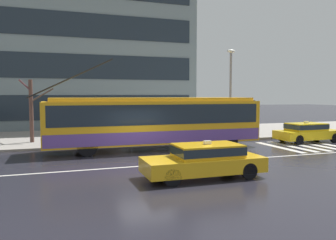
{
  "coord_description": "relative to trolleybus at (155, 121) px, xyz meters",
  "views": [
    {
      "loc": [
        -4.09,
        -15.29,
        3.09
      ],
      "look_at": [
        2.48,
        3.9,
        1.6
      ],
      "focal_mm": 35.91,
      "sensor_mm": 36.0,
      "label": 1
    }
  ],
  "objects": [
    {
      "name": "taxi_oncoming_near",
      "position": [
        -0.17,
        -7.01,
        -0.93
      ],
      "size": [
        4.54,
        1.8,
        1.39
      ],
      "color": "#EFAE1A",
      "rests_on": "ground_plane"
    },
    {
      "name": "trolleybus",
      "position": [
        0.0,
        0.0,
        0.0
      ],
      "size": [
        12.89,
        2.65,
        5.07
      ],
      "color": "#EFA81A",
      "rests_on": "ground_plane"
    },
    {
      "name": "crosswalk_stripe_center",
      "position": [
        8.98,
        -1.74,
        -1.63
      ],
      "size": [
        0.44,
        4.4,
        0.01
      ],
      "primitive_type": "cube",
      "color": "beige",
      "rests_on": "ground_plane"
    },
    {
      "name": "crosswalk_stripe_edge_near",
      "position": [
        7.18,
        -1.74,
        -1.63
      ],
      "size": [
        0.44,
        4.4,
        0.01
      ],
      "primitive_type": "cube",
      "color": "beige",
      "rests_on": "ground_plane"
    },
    {
      "name": "street_lamp",
      "position": [
        6.2,
        2.41,
        2.17
      ],
      "size": [
        0.6,
        0.32,
        6.12
      ],
      "color": "gray",
      "rests_on": "sidewalk_slab"
    },
    {
      "name": "crosswalk_stripe_inner_a",
      "position": [
        8.08,
        -1.74,
        -1.63
      ],
      "size": [
        0.44,
        4.4,
        0.01
      ],
      "primitive_type": "cube",
      "color": "beige",
      "rests_on": "ground_plane"
    },
    {
      "name": "bus_shelter",
      "position": [
        -2.63,
        3.07,
        0.31
      ],
      "size": [
        3.79,
        1.58,
        2.43
      ],
      "color": "gray",
      "rests_on": "sidewalk_slab"
    },
    {
      "name": "pedestrian_at_shelter",
      "position": [
        0.75,
        3.03,
        0.14
      ],
      "size": [
        1.17,
        1.17,
        2.01
      ],
      "color": "#4A4749",
      "rests_on": "sidewalk_slab"
    },
    {
      "name": "pedestrian_approaching_curb",
      "position": [
        -1.76,
        3.71,
        0.07
      ],
      "size": [
        1.51,
        1.51,
        1.92
      ],
      "color": "navy",
      "rests_on": "sidewalk_slab"
    },
    {
      "name": "crosswalk_stripe_edge_far",
      "position": [
        10.78,
        -1.74,
        -1.63
      ],
      "size": [
        0.44,
        4.4,
        0.01
      ],
      "primitive_type": "cube",
      "color": "beige",
      "rests_on": "ground_plane"
    },
    {
      "name": "ground_plane",
      "position": [
        -1.42,
        -3.07,
        -1.63
      ],
      "size": [
        160.0,
        160.0,
        0.0
      ],
      "primitive_type": "plane",
      "color": "#222129"
    },
    {
      "name": "taxi_ahead_of_bus",
      "position": [
        10.38,
        -0.44,
        -0.93
      ],
      "size": [
        4.43,
        1.87,
        1.39
      ],
      "color": "yellow",
      "rests_on": "ground_plane"
    },
    {
      "name": "street_tree_bare",
      "position": [
        -6.8,
        4.38,
        0.69
      ],
      "size": [
        2.05,
        1.87,
        3.94
      ],
      "color": "brown",
      "rests_on": "sidewalk_slab"
    },
    {
      "name": "crosswalk_stripe_inner_b",
      "position": [
        9.88,
        -1.74,
        -1.63
      ],
      "size": [
        0.44,
        4.4,
        0.01
      ],
      "primitive_type": "cube",
      "color": "beige",
      "rests_on": "ground_plane"
    },
    {
      "name": "sidewalk_slab",
      "position": [
        -1.42,
        6.6,
        -1.56
      ],
      "size": [
        80.0,
        10.0,
        0.14
      ],
      "primitive_type": "cube",
      "color": "gray",
      "rests_on": "ground_plane"
    },
    {
      "name": "lane_centre_line",
      "position": [
        -1.42,
        -4.27,
        -1.63
      ],
      "size": [
        72.0,
        0.14,
        0.01
      ],
      "primitive_type": "cube",
      "color": "silver",
      "rests_on": "ground_plane"
    }
  ]
}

